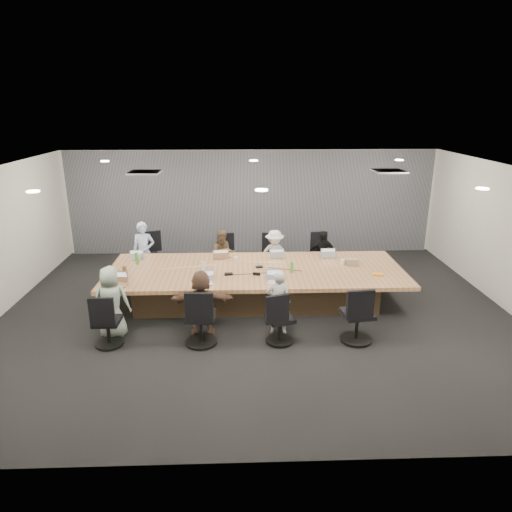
{
  "coord_description": "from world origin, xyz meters",
  "views": [
    {
      "loc": [
        -0.31,
        -8.23,
        3.92
      ],
      "look_at": [
        0.0,
        0.4,
        1.05
      ],
      "focal_mm": 32.0,
      "sensor_mm": 36.0,
      "label": 1
    }
  ],
  "objects_px": {
    "chair_6": "(280,322)",
    "chair_7": "(357,318)",
    "person_2": "(274,255)",
    "snack_packet": "(378,274)",
    "laptop_0": "(139,257)",
    "person_1": "(224,255)",
    "bottle_clear": "(203,266)",
    "chair_1": "(224,259)",
    "person_3": "(322,255)",
    "person_4": "(111,302)",
    "person_6": "(278,302)",
    "bottle_green_left": "(137,259)",
    "laptop_2": "(276,256)",
    "stapler": "(257,274)",
    "chair_4": "(108,325)",
    "laptop_5": "(204,284)",
    "mug_brown": "(124,269)",
    "person_5": "(202,303)",
    "laptop_4": "(119,285)",
    "laptop_6": "(276,283)",
    "bottle_green_right": "(292,267)",
    "chair_0": "(148,258)",
    "person_0": "(144,252)",
    "laptop_3": "(327,255)",
    "canvas_bag": "(352,262)",
    "chair_2": "(273,259)",
    "conference_table": "(256,284)",
    "chair_3": "(319,258)",
    "laptop_1": "(223,256)",
    "chair_5": "(200,321)"
  },
  "relations": [
    {
      "from": "chair_6",
      "to": "chair_7",
      "type": "bearing_deg",
      "value": -17.4
    },
    {
      "from": "person_2",
      "to": "snack_packet",
      "type": "relative_size",
      "value": 6.4
    },
    {
      "from": "laptop_0",
      "to": "snack_packet",
      "type": "distance_m",
      "value": 5.08
    },
    {
      "from": "laptop_0",
      "to": "person_1",
      "type": "bearing_deg",
      "value": -165.47
    },
    {
      "from": "chair_7",
      "to": "bottle_clear",
      "type": "distance_m",
      "value": 3.21
    },
    {
      "from": "chair_1",
      "to": "bottle_clear",
      "type": "distance_m",
      "value": 1.91
    },
    {
      "from": "person_3",
      "to": "person_4",
      "type": "height_order",
      "value": "person_4"
    },
    {
      "from": "person_6",
      "to": "bottle_green_left",
      "type": "bearing_deg",
      "value": -22.27
    },
    {
      "from": "laptop_2",
      "to": "stapler",
      "type": "xyz_separation_m",
      "value": [
        -0.48,
        -1.16,
        0.02
      ]
    },
    {
      "from": "chair_4",
      "to": "bottle_green_left",
      "type": "height_order",
      "value": "bottle_green_left"
    },
    {
      "from": "laptop_2",
      "to": "laptop_5",
      "type": "relative_size",
      "value": 0.96
    },
    {
      "from": "person_2",
      "to": "mug_brown",
      "type": "distance_m",
      "value": 3.43
    },
    {
      "from": "person_5",
      "to": "person_2",
      "type": "bearing_deg",
      "value": -119.11
    },
    {
      "from": "laptop_4",
      "to": "laptop_6",
      "type": "bearing_deg",
      "value": 7.15
    },
    {
      "from": "laptop_2",
      "to": "bottle_green_right",
      "type": "bearing_deg",
      "value": 100.83
    },
    {
      "from": "person_1",
      "to": "person_5",
      "type": "relative_size",
      "value": 1.0
    },
    {
      "from": "chair_6",
      "to": "person_4",
      "type": "height_order",
      "value": "person_4"
    },
    {
      "from": "chair_0",
      "to": "person_0",
      "type": "distance_m",
      "value": 0.44
    },
    {
      "from": "person_0",
      "to": "laptop_4",
      "type": "xyz_separation_m",
      "value": [
        -0.04,
        -2.15,
        0.05
      ]
    },
    {
      "from": "person_0",
      "to": "stapler",
      "type": "relative_size",
      "value": 9.34
    },
    {
      "from": "person_0",
      "to": "person_5",
      "type": "bearing_deg",
      "value": -63.74
    },
    {
      "from": "bottle_clear",
      "to": "chair_1",
      "type": "bearing_deg",
      "value": 78.46
    },
    {
      "from": "laptop_2",
      "to": "laptop_3",
      "type": "relative_size",
      "value": 0.96
    },
    {
      "from": "canvas_bag",
      "to": "laptop_2",
      "type": "bearing_deg",
      "value": 157.84
    },
    {
      "from": "laptop_2",
      "to": "canvas_bag",
      "type": "relative_size",
      "value": 1.26
    },
    {
      "from": "chair_2",
      "to": "snack_packet",
      "type": "relative_size",
      "value": 3.95
    },
    {
      "from": "chair_6",
      "to": "mug_brown",
      "type": "height_order",
      "value": "mug_brown"
    },
    {
      "from": "chair_1",
      "to": "laptop_4",
      "type": "xyz_separation_m",
      "value": [
        -1.87,
        -2.5,
        0.38
      ]
    },
    {
      "from": "person_3",
      "to": "person_2",
      "type": "bearing_deg",
      "value": 179.09
    },
    {
      "from": "laptop_2",
      "to": "bottle_clear",
      "type": "bearing_deg",
      "value": 28.85
    },
    {
      "from": "chair_1",
      "to": "bottle_green_right",
      "type": "distance_m",
      "value": 2.44
    },
    {
      "from": "person_2",
      "to": "person_6",
      "type": "distance_m",
      "value": 2.7
    },
    {
      "from": "chair_1",
      "to": "laptop_0",
      "type": "relative_size",
      "value": 2.64
    },
    {
      "from": "laptop_0",
      "to": "mug_brown",
      "type": "bearing_deg",
      "value": 80.07
    },
    {
      "from": "conference_table",
      "to": "person_1",
      "type": "height_order",
      "value": "person_1"
    },
    {
      "from": "person_0",
      "to": "bottle_clear",
      "type": "height_order",
      "value": "person_0"
    },
    {
      "from": "laptop_5",
      "to": "laptop_6",
      "type": "relative_size",
      "value": 1.05
    },
    {
      "from": "stapler",
      "to": "person_6",
      "type": "bearing_deg",
      "value": -55.21
    },
    {
      "from": "chair_0",
      "to": "canvas_bag",
      "type": "xyz_separation_m",
      "value": [
        4.56,
        -1.53,
        0.38
      ]
    },
    {
      "from": "conference_table",
      "to": "chair_3",
      "type": "distance_m",
      "value": 2.34
    },
    {
      "from": "person_1",
      "to": "snack_packet",
      "type": "xyz_separation_m",
      "value": [
        3.09,
        -1.81,
        0.16
      ]
    },
    {
      "from": "person_6",
      "to": "person_5",
      "type": "bearing_deg",
      "value": 8.97
    },
    {
      "from": "conference_table",
      "to": "mug_brown",
      "type": "distance_m",
      "value": 2.68
    },
    {
      "from": "chair_0",
      "to": "chair_4",
      "type": "distance_m",
      "value": 3.4
    },
    {
      "from": "conference_table",
      "to": "laptop_1",
      "type": "distance_m",
      "value": 1.12
    },
    {
      "from": "mug_brown",
      "to": "person_2",
      "type": "bearing_deg",
      "value": 23.78
    },
    {
      "from": "laptop_0",
      "to": "bottle_green_left",
      "type": "height_order",
      "value": "bottle_green_left"
    },
    {
      "from": "chair_5",
      "to": "chair_6",
      "type": "distance_m",
      "value": 1.36
    },
    {
      "from": "chair_5",
      "to": "laptop_3",
      "type": "bearing_deg",
      "value": 46.18
    },
    {
      "from": "snack_packet",
      "to": "bottle_green_left",
      "type": "bearing_deg",
      "value": 170.4
    }
  ]
}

